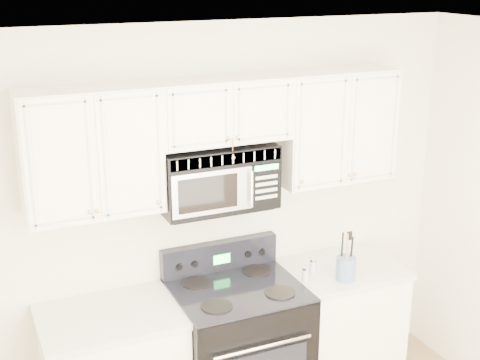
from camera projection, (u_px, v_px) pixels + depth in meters
room at (358, 349)px, 2.97m from camera, size 3.51×3.51×2.61m
base_cabinet_right at (334, 329)px, 4.80m from camera, size 0.86×0.65×0.92m
range at (238, 349)px, 4.45m from camera, size 0.83×0.75×1.14m
upper_cabinets at (221, 132)px, 4.15m from camera, size 2.44×0.37×0.75m
microwave at (217, 177)px, 4.20m from camera, size 0.74×0.42×0.41m
utensil_crock at (346, 268)px, 4.43m from camera, size 0.13×0.13×0.35m
shaker_salt at (305, 274)px, 4.42m from camera, size 0.04×0.04×0.10m
shaker_pepper at (313, 266)px, 4.53m from camera, size 0.05×0.05×0.11m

